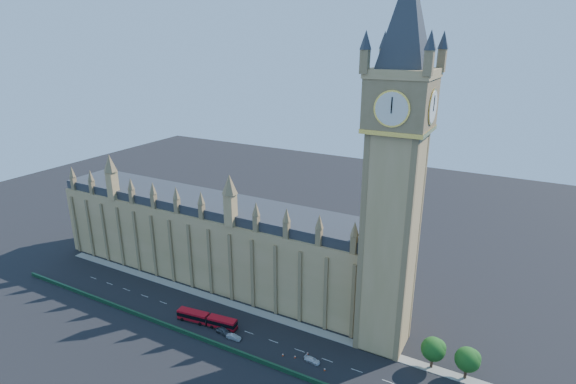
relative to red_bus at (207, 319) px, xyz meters
The scene contains 15 objects.
ground 9.29m from the red_bus, 15.46° to the left, with size 400.00×400.00×0.00m, color black.
palace_westminster 31.75m from the red_bus, 123.53° to the left, with size 120.00×20.00×28.00m.
elizabeth_tower 72.51m from the red_bus, 19.34° to the left, with size 20.59×20.59×105.00m.
bridge_parapet 11.04m from the red_bus, 36.70° to the right, with size 160.00×0.60×1.20m, color #1E4C2D.
kerb_north 14.92m from the red_bus, 53.57° to the left, with size 160.00×3.00×0.16m, color gray.
tree_east_near 62.43m from the red_bus, 11.59° to the left, with size 6.00×6.00×8.50m.
tree_east_far 70.27m from the red_bus, 10.28° to the left, with size 6.00×6.00×8.50m.
red_bus is the anchor object (origin of this frame).
car_grey 6.98m from the red_bus, 10.66° to the right, with size 1.94×4.83×1.65m, color #44484C.
car_silver 11.03m from the red_bus, 10.44° to the right, with size 1.45×4.16×1.37m, color #9CA0A3.
car_white 33.72m from the red_bus, ahead, with size 1.73×4.25×1.23m, color silver.
cone_a 31.49m from the red_bus, ahead, with size 0.54×0.54×0.71m.
cone_b 26.04m from the red_bus, ahead, with size 0.47×0.47×0.73m.
cone_c 29.14m from the red_bus, ahead, with size 0.53×0.53×0.67m.
cone_d 37.80m from the red_bus, ahead, with size 0.57×0.57×0.73m.
Camera 1 is at (64.46, -88.38, 78.06)m, focal length 28.00 mm.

